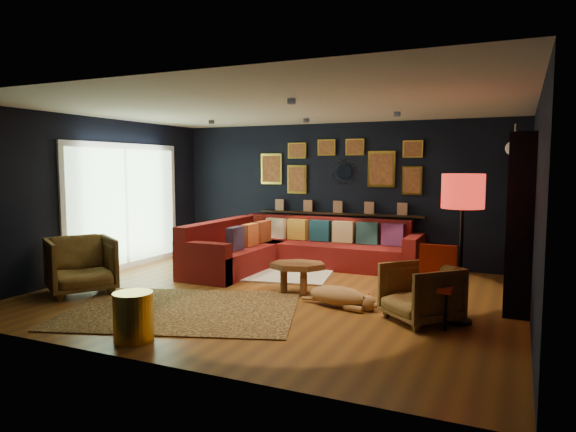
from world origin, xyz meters
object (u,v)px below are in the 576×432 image
at_px(coffee_table, 298,268).
at_px(orange_chair, 436,278).
at_px(armchair_right, 421,290).
at_px(gold_stool, 133,317).
at_px(pouf, 238,260).
at_px(sectional, 289,250).
at_px(armchair_left, 81,262).
at_px(dog, 338,292).
at_px(floor_lamp, 463,198).

xyz_separation_m(coffee_table, orange_chair, (2.00, -0.65, 0.18)).
height_order(armchair_right, gold_stool, armchair_right).
bearing_deg(pouf, gold_stool, -77.22).
distance_m(sectional, pouf, 0.93).
bearing_deg(gold_stool, pouf, 102.78).
bearing_deg(gold_stool, sectional, 91.58).
xyz_separation_m(armchair_left, orange_chair, (4.80, 0.65, 0.09)).
bearing_deg(sectional, coffee_table, -61.59).
distance_m(orange_chair, dog, 1.31).
height_order(gold_stool, dog, gold_stool).
bearing_deg(armchair_left, orange_chair, -49.23).
relative_size(coffee_table, floor_lamp, 0.55).
xyz_separation_m(coffee_table, armchair_right, (1.84, -0.67, 0.02)).
height_order(sectional, floor_lamp, floor_lamp).
bearing_deg(orange_chair, coffee_table, 163.96).
height_order(pouf, floor_lamp, floor_lamp).
relative_size(pouf, gold_stool, 0.99).
bearing_deg(sectional, gold_stool, -88.42).
xyz_separation_m(sectional, pouf, (-0.69, -0.62, -0.13)).
xyz_separation_m(coffee_table, gold_stool, (-0.74, -2.56, -0.10)).
bearing_deg(armchair_left, sectional, -0.82).
bearing_deg(armchair_right, dog, -147.74).
relative_size(sectional, orange_chair, 3.80).
relative_size(armchair_left, armchair_right, 1.18).
bearing_deg(dog, gold_stool, -115.13).
xyz_separation_m(sectional, coffee_table, (0.86, -1.58, 0.03)).
bearing_deg(armchair_right, orange_chair, 48.72).
bearing_deg(sectional, pouf, -137.90).
distance_m(pouf, orange_chair, 3.91).
height_order(sectional, dog, sectional).
bearing_deg(armchair_right, floor_lamp, 60.64).
height_order(pouf, dog, dog).
relative_size(coffee_table, armchair_right, 1.25).
bearing_deg(orange_chair, gold_stool, -143.23).
distance_m(pouf, armchair_right, 3.76).
relative_size(armchair_left, dog, 0.81).
distance_m(armchair_right, gold_stool, 3.21).
xyz_separation_m(sectional, dog, (1.61, -2.04, -0.13)).
bearing_deg(floor_lamp, pouf, 158.50).
xyz_separation_m(orange_chair, dog, (-1.25, 0.19, -0.34)).
bearing_deg(gold_stool, floor_lamp, 34.09).
bearing_deg(dog, armchair_right, -0.44).
height_order(coffee_table, floor_lamp, floor_lamp).
xyz_separation_m(coffee_table, armchair_left, (-2.79, -1.30, 0.09)).
distance_m(gold_stool, floor_lamp, 3.81).
xyz_separation_m(pouf, floor_lamp, (3.80, -1.50, 1.26)).
bearing_deg(pouf, orange_chair, -24.46).
height_order(coffee_table, armchair_left, armchair_left).
distance_m(coffee_table, pouf, 1.83).
height_order(orange_chair, floor_lamp, floor_lamp).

